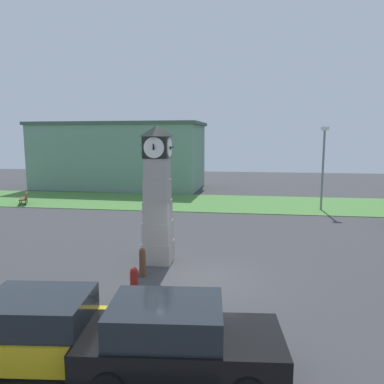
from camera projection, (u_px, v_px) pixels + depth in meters
The scene contains 10 objects.
ground_plane at pixel (204, 278), 13.27m from camera, with size 83.95×83.95×0.00m, color #38383A.
clock_tower at pixel (158, 199), 14.66m from camera, with size 1.31×1.23×5.41m.
bollard_near_tower at pixel (143, 262), 13.39m from camera, with size 0.24×0.24×1.05m.
bollard_mid_row at pixel (134, 281), 11.75m from camera, with size 0.26×0.26×0.93m.
car_near_tower at pixel (47, 330), 8.16m from camera, with size 4.22×2.31×1.56m.
car_by_building at pixel (177, 339), 7.74m from camera, with size 4.34×2.32×1.60m.
bench at pixel (25, 198), 27.76m from camera, with size 1.22×1.66×0.90m.
street_lamp_near_road at pixel (323, 162), 25.20m from camera, with size 0.50×0.24×5.66m.
warehouse_blue_far at pixel (120, 155), 36.99m from camera, with size 16.72×7.90×6.40m.
grass_verge_far at pixel (271, 204), 27.88m from camera, with size 50.37×7.56×0.04m, color #477A38.
Camera 1 is at (1.35, -12.62, 4.95)m, focal length 35.00 mm.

